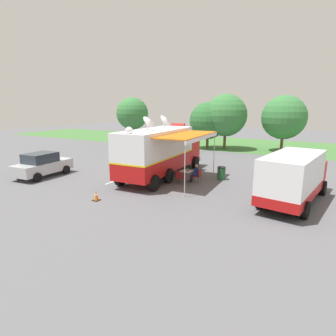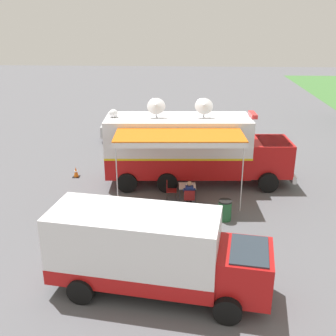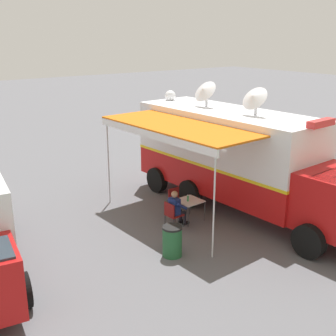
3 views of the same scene
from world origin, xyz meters
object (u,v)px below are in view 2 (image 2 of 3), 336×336
(traffic_cone, at_px, (76,172))
(trash_bin, at_px, (225,210))
(folding_table, at_px, (187,187))
(car_behind_truck, at_px, (131,127))
(water_bottle, at_px, (188,184))
(seated_responder, at_px, (189,192))
(folding_chair_beside_table, at_px, (169,189))
(folding_chair_at_table, at_px, (189,197))
(support_truck, at_px, (151,252))
(command_truck, at_px, (193,147))

(traffic_cone, bearing_deg, trash_bin, 59.41)
(folding_table, height_order, car_behind_truck, car_behind_truck)
(water_bottle, distance_m, seated_responder, 0.56)
(seated_responder, bearing_deg, traffic_cone, -117.55)
(folding_chair_beside_table, bearing_deg, folding_chair_at_table, 47.29)
(folding_chair_at_table, relative_size, traffic_cone, 1.50)
(support_truck, bearing_deg, water_bottle, 170.59)
(folding_table, relative_size, water_bottle, 3.75)
(folding_chair_at_table, height_order, traffic_cone, folding_chair_at_table)
(folding_table, height_order, trash_bin, trash_bin)
(folding_chair_at_table, height_order, trash_bin, trash_bin)
(folding_table, bearing_deg, command_truck, 173.83)
(water_bottle, bearing_deg, command_truck, 174.65)
(folding_chair_at_table, bearing_deg, support_truck, -11.19)
(folding_chair_at_table, height_order, support_truck, support_truck)
(water_bottle, xyz_separation_m, traffic_cone, (-2.66, -6.06, -0.55))
(water_bottle, height_order, support_truck, support_truck)
(water_bottle, bearing_deg, seated_responder, 7.10)
(seated_responder, bearing_deg, car_behind_truck, -158.65)
(water_bottle, relative_size, folding_chair_beside_table, 0.26)
(folding_chair_at_table, bearing_deg, folding_table, -172.96)
(support_truck, height_order, car_behind_truck, support_truck)
(folding_chair_beside_table, distance_m, support_truck, 6.97)
(traffic_cone, height_order, car_behind_truck, car_behind_truck)
(folding_table, distance_m, seated_responder, 0.62)
(seated_responder, bearing_deg, support_truck, -10.78)
(command_truck, height_order, support_truck, command_truck)
(folding_table, relative_size, folding_chair_at_table, 0.97)
(support_truck, bearing_deg, folding_chair_at_table, 168.81)
(seated_responder, distance_m, support_truck, 6.38)
(car_behind_truck, bearing_deg, folding_chair_at_table, 21.05)
(command_truck, bearing_deg, folding_chair_beside_table, -27.69)
(command_truck, distance_m, folding_chair_beside_table, 2.73)
(folding_chair_beside_table, bearing_deg, seated_responder, 53.81)
(support_truck, distance_m, car_behind_truck, 16.85)
(command_truck, height_order, car_behind_truck, command_truck)
(folding_table, bearing_deg, traffic_cone, -113.18)
(water_bottle, bearing_deg, folding_chair_at_table, 6.01)
(command_truck, height_order, folding_table, command_truck)
(folding_table, relative_size, trash_bin, 0.92)
(folding_chair_at_table, bearing_deg, trash_bin, 53.13)
(folding_chair_beside_table, height_order, seated_responder, seated_responder)
(command_truck, height_order, folding_chair_at_table, command_truck)
(trash_bin, bearing_deg, water_bottle, -139.35)
(car_behind_truck, bearing_deg, water_bottle, 22.06)
(folding_table, relative_size, seated_responder, 0.67)
(folding_chair_beside_table, bearing_deg, folding_table, 84.91)
(folding_table, bearing_deg, car_behind_truck, -157.89)
(support_truck, bearing_deg, command_truck, 171.59)
(folding_chair_at_table, xyz_separation_m, support_truck, (6.03, -1.19, 0.87))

